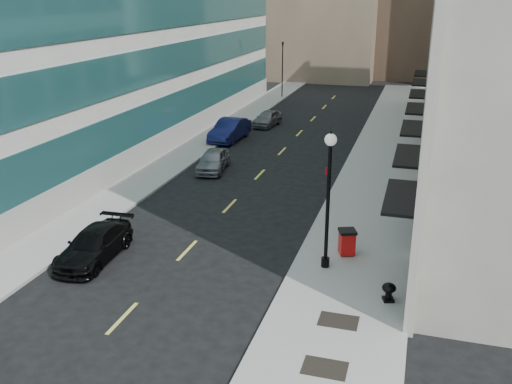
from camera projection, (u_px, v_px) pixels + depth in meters
The scene contains 17 objects.
ground at pixel (92, 349), 18.89m from camera, with size 160.00×160.00×0.00m, color black.
sidewalk_right at pixel (377, 184), 34.96m from camera, with size 5.00×80.00×0.15m, color #9B998D.
sidewalk_left at pixel (168, 165), 38.70m from camera, with size 3.00×80.00×0.15m, color #9B998D.
building_left at pixel (88, 8), 44.27m from camera, with size 16.14×46.00×20.00m.
skyline_stone at pixel (503, 2), 70.47m from camera, with size 10.00×14.00×20.00m, color beige.
grate_mid at pixel (325, 368), 17.71m from camera, with size 1.40×1.00×0.01m, color black.
grate_far at pixel (338, 321), 20.25m from camera, with size 1.40×1.00×0.01m, color black.
road_centerline at pixel (246, 189), 34.27m from camera, with size 0.15×68.20×0.01m.
traffic_signal at pixel (283, 45), 61.89m from camera, with size 0.66×0.66×6.98m.
car_black_pickup at pixel (94, 245), 25.04m from camera, with size 1.94×4.78×1.39m, color black.
car_silver_sedan at pixel (213, 160), 37.59m from camera, with size 1.68×4.18×1.42m, color gray.
car_blue_sedan at pixel (230, 130), 45.23m from camera, with size 1.80×5.16×1.70m, color #131749.
car_grey_sedan at pixel (267, 118), 50.17m from camera, with size 1.62×4.02×1.37m, color slate.
trash_bin at pixel (347, 241), 25.20m from camera, with size 0.94×0.94×1.18m.
lamppost at pixel (329, 189), 23.13m from camera, with size 0.49×0.49×5.93m.
sign_post at pixel (328, 181), 30.09m from camera, with size 0.30×0.07×2.52m.
urn_planter at pixel (389, 290), 21.43m from camera, with size 0.53×0.53×0.74m.
Camera 1 is at (9.77, -13.89, 11.20)m, focal length 40.00 mm.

